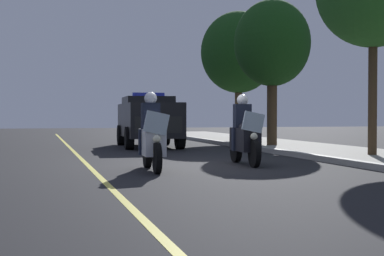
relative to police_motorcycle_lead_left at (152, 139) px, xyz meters
name	(u,v)px	position (x,y,z in m)	size (l,w,h in m)	color
ground_plane	(192,166)	(-0.99, 1.18, -0.70)	(80.00, 80.00, 0.00)	black
curb_strip	(329,159)	(-0.99, 4.81, -0.62)	(48.00, 0.24, 0.15)	#9E9B93
lane_stripe_center	(90,168)	(-0.99, -1.24, -0.70)	(48.00, 0.12, 0.01)	#E0D14C
police_motorcycle_lead_left	(152,139)	(0.00, 0.00, 0.00)	(2.14, 0.59, 1.72)	black
police_motorcycle_lead_right	(245,136)	(-0.85, 2.46, 0.00)	(2.14, 0.59, 1.72)	black
police_suv	(149,119)	(-9.17, 1.67, 0.37)	(4.99, 2.27, 2.05)	black
tree_far_back	(272,44)	(-7.56, 5.99, 3.13)	(2.82, 2.82, 5.36)	#42301E
tree_behind_suv	(239,53)	(-12.74, 6.52, 3.36)	(3.45, 3.45, 5.84)	#4C3823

